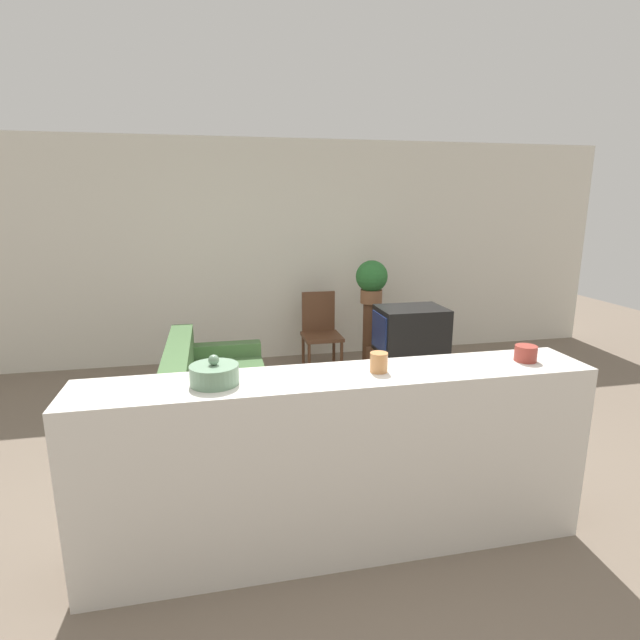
% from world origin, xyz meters
% --- Properties ---
extents(ground_plane, '(14.00, 14.00, 0.00)m').
position_xyz_m(ground_plane, '(0.00, 0.00, 0.00)').
color(ground_plane, '#756656').
extents(wall_back, '(9.00, 0.06, 2.70)m').
position_xyz_m(wall_back, '(0.00, 3.43, 1.35)').
color(wall_back, silver).
rests_on(wall_back, ground_plane).
extents(couch, '(0.85, 1.65, 0.80)m').
position_xyz_m(couch, '(-0.69, 1.31, 0.29)').
color(couch, '#476B3D').
rests_on(couch, ground_plane).
extents(tv_stand, '(0.78, 0.57, 0.43)m').
position_xyz_m(tv_stand, '(1.32, 1.92, 0.21)').
color(tv_stand, brown).
rests_on(tv_stand, ground_plane).
extents(television, '(0.69, 0.52, 0.48)m').
position_xyz_m(television, '(1.32, 1.92, 0.67)').
color(television, black).
rests_on(television, tv_stand).
extents(wooden_chair, '(0.44, 0.44, 0.92)m').
position_xyz_m(wooden_chair, '(0.55, 2.80, 0.50)').
color(wooden_chair, brown).
rests_on(wooden_chair, ground_plane).
extents(plant_stand, '(0.18, 0.18, 0.80)m').
position_xyz_m(plant_stand, '(1.15, 2.75, 0.40)').
color(plant_stand, brown).
rests_on(plant_stand, ground_plane).
extents(potted_plant, '(0.37, 0.37, 0.50)m').
position_xyz_m(potted_plant, '(1.15, 2.75, 1.07)').
color(potted_plant, '#8E5B3D').
rests_on(potted_plant, plant_stand).
extents(foreground_counter, '(2.84, 0.44, 1.06)m').
position_xyz_m(foreground_counter, '(0.00, -0.30, 0.53)').
color(foreground_counter, silver).
rests_on(foreground_counter, ground_plane).
extents(decorative_bowl, '(0.25, 0.25, 0.16)m').
position_xyz_m(decorative_bowl, '(-0.67, -0.30, 1.12)').
color(decorative_bowl, gray).
rests_on(decorative_bowl, foreground_counter).
extents(candle_jar, '(0.10, 0.10, 0.11)m').
position_xyz_m(candle_jar, '(0.21, -0.30, 1.12)').
color(candle_jar, '#C6844C').
rests_on(candle_jar, foreground_counter).
extents(coffee_tin, '(0.13, 0.13, 0.09)m').
position_xyz_m(coffee_tin, '(1.11, -0.30, 1.11)').
color(coffee_tin, '#99382D').
rests_on(coffee_tin, foreground_counter).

